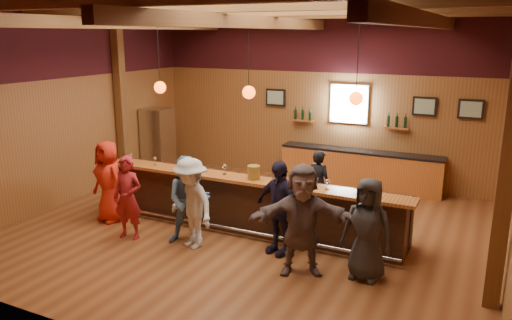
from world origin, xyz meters
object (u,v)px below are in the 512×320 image
object	(u,v)px
customer_navy	(279,208)
ice_bucket	(254,172)
customer_redvest	(128,198)
bottle_a	(281,174)
bartender	(318,185)
customer_orange	(109,181)
customer_denim	(189,200)
stainless_fridge	(158,141)
back_bar_cabinet	(359,169)
customer_brown	(302,220)
customer_dark	(367,229)
bar_counter	(253,203)
customer_white	(191,203)

from	to	relation	value
customer_navy	ice_bucket	world-z (taller)	customer_navy
customer_redvest	bottle_a	distance (m)	2.89
bartender	ice_bucket	world-z (taller)	bartender
customer_orange	customer_denim	bearing A→B (deg)	9.26
stainless_fridge	back_bar_cabinet	bearing A→B (deg)	11.93
customer_redvest	customer_brown	size ratio (longest dim) A/B	0.87
customer_orange	back_bar_cabinet	bearing A→B (deg)	63.18
back_bar_cabinet	bartender	size ratio (longest dim) A/B	2.74
back_bar_cabinet	bottle_a	size ratio (longest dim) A/B	12.85
customer_redvest	customer_dark	world-z (taller)	customer_dark
customer_denim	customer_brown	distance (m)	2.31
ice_bucket	customer_navy	bearing A→B (deg)	-35.93
stainless_fridge	bar_counter	bearing A→B (deg)	-30.76
customer_white	customer_navy	world-z (taller)	customer_navy
customer_white	customer_dark	distance (m)	3.11
customer_orange	ice_bucket	bearing A→B (deg)	26.59
bartender	customer_denim	bearing A→B (deg)	61.63
customer_navy	bottle_a	size ratio (longest dim) A/B	5.38
customer_brown	customer_white	bearing A→B (deg)	152.89
back_bar_cabinet	bartender	distance (m)	2.54
customer_brown	customer_redvest	bearing A→B (deg)	156.49
customer_navy	customer_denim	bearing A→B (deg)	-151.40
bottle_a	ice_bucket	bearing A→B (deg)	-163.67
back_bar_cabinet	customer_redvest	world-z (taller)	customer_redvest
bartender	bottle_a	xyz separation A→B (m)	(-0.30, -1.23, 0.50)
customer_white	customer_dark	size ratio (longest dim) A/B	1.01
customer_orange	customer_brown	bearing A→B (deg)	8.91
customer_redvest	customer_dark	bearing A→B (deg)	-2.70
customer_denim	bottle_a	bearing A→B (deg)	6.95
customer_navy	bottle_a	distance (m)	0.83
customer_orange	customer_white	xyz separation A→B (m)	(2.23, -0.37, -0.01)
stainless_fridge	ice_bucket	bearing A→B (deg)	-32.86
stainless_fridge	ice_bucket	xyz separation A→B (m)	(4.28, -2.77, 0.34)
customer_redvest	customer_white	distance (m)	1.30
customer_orange	customer_redvest	xyz separation A→B (m)	(0.95, -0.54, -0.05)
back_bar_cabinet	customer_white	size ratio (longest dim) A/B	2.41
customer_white	bottle_a	xyz separation A→B (m)	(1.25, 1.14, 0.40)
bartender	bottle_a	size ratio (longest dim) A/B	4.70
customer_redvest	ice_bucket	world-z (taller)	customer_redvest
customer_orange	bottle_a	size ratio (longest dim) A/B	5.40
back_bar_cabinet	customer_navy	bearing A→B (deg)	-93.43
stainless_fridge	ice_bucket	world-z (taller)	stainless_fridge
customer_brown	bottle_a	xyz separation A→B (m)	(-0.88, 1.22, 0.33)
back_bar_cabinet	customer_redvest	xyz separation A→B (m)	(-3.05, -5.05, 0.32)
customer_orange	customer_denim	distance (m)	2.08
ice_bucket	customer_denim	bearing A→B (deg)	-137.97
customer_brown	bartender	distance (m)	2.52
back_bar_cabinet	customer_dark	bearing A→B (deg)	-74.10
customer_denim	customer_white	size ratio (longest dim) A/B	0.98
bartender	bottle_a	bearing A→B (deg)	85.69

